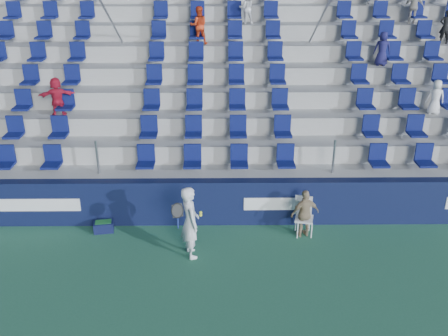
{
  "coord_description": "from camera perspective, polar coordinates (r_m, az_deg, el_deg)",
  "views": [
    {
      "loc": [
        0.09,
        -8.05,
        6.56
      ],
      "look_at": [
        0.2,
        2.8,
        1.7
      ],
      "focal_mm": 40.0,
      "sensor_mm": 36.0,
      "label": 1
    }
  ],
  "objects": [
    {
      "name": "line_judge_chair",
      "position": [
        12.44,
        9.1,
        -5.08
      ],
      "size": [
        0.51,
        0.53,
        0.97
      ],
      "color": "white",
      "rests_on": "ground"
    },
    {
      "name": "grandstand",
      "position": [
        16.88,
        -0.86,
        8.93
      ],
      "size": [
        24.0,
        8.17,
        6.63
      ],
      "color": "#A4A49F",
      "rests_on": "ground"
    },
    {
      "name": "sponsor_wall",
      "position": [
        12.68,
        -0.91,
        -3.9
      ],
      "size": [
        24.0,
        0.32,
        1.2
      ],
      "color": "#0F1537",
      "rests_on": "ground"
    },
    {
      "name": "ball_bin",
      "position": [
        12.89,
        -13.59,
        -6.46
      ],
      "size": [
        0.52,
        0.39,
        0.27
      ],
      "color": "#0F1337",
      "rests_on": "ground"
    },
    {
      "name": "line_judge",
      "position": [
        12.28,
        9.23,
        -5.16
      ],
      "size": [
        0.78,
        0.48,
        1.23
      ],
      "primitive_type": "imported",
      "rotation": [
        0.0,
        0.0,
        3.41
      ],
      "color": "tan",
      "rests_on": "ground"
    },
    {
      "name": "ground",
      "position": [
        10.38,
        -0.98,
        -15.06
      ],
      "size": [
        70.0,
        70.0,
        0.0
      ],
      "primitive_type": "plane",
      "color": "#2D6A4B",
      "rests_on": "ground"
    },
    {
      "name": "tennis_player",
      "position": [
        11.29,
        -3.9,
        -6.17
      ],
      "size": [
        0.7,
        0.73,
        1.74
      ],
      "color": "white",
      "rests_on": "ground"
    }
  ]
}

